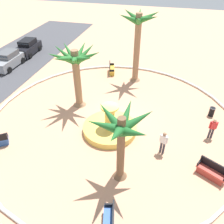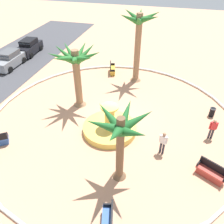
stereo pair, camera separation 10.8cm
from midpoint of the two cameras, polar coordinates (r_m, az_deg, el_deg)
The scene contains 14 objects.
ground_plane at distance 17.03m, azimuth 0.41°, elevation -1.95°, with size 80.00×80.00×0.00m, color tan.
plaza_curb at distance 16.97m, azimuth 0.41°, elevation -1.68°, with size 18.33×18.33×0.20m, color silver.
fountain at distance 15.86m, azimuth -0.38°, elevation -3.92°, with size 3.75×3.75×2.12m.
palm_tree_near_fountain at distance 17.07m, azimuth -8.96°, elevation 11.88°, with size 3.96×3.93×4.91m.
palm_tree_by_curb at distance 20.63m, azimuth 6.88°, elevation 18.94°, with size 3.72×3.50×6.42m.
palm_tree_mid_plaza at distance 11.00m, azimuth 2.40°, elevation -5.21°, with size 3.48×3.27×4.45m.
bench_east at distance 11.51m, azimuth -0.76°, elevation -26.23°, with size 1.67×0.85×1.00m.
bench_north at distance 23.48m, azimuth 0.21°, elevation 10.61°, with size 1.68×0.90×1.00m.
bench_southeast at distance 14.20m, azimuth 23.79°, elevation -13.87°, with size 1.21×1.64×1.00m.
trash_bin at distance 18.80m, azimuth 24.07°, elevation 0.03°, with size 0.46×0.46×0.73m.
person_cyclist_photo at distance 14.24m, azimuth 12.94°, elevation -7.38°, with size 0.29×0.51×1.65m.
person_pedestrian_stroll at distance 16.35m, azimuth 24.23°, elevation -3.69°, with size 0.25×0.52×1.60m.
parked_car_third at distance 26.95m, azimuth -24.33°, elevation 11.91°, with size 4.01×1.94×1.67m.
parked_car_rightmost at distance 29.71m, azimuth -20.09°, elevation 15.05°, with size 4.10×2.11×1.67m.
Camera 2 is at (-12.91, -3.40, 10.57)m, focal length 36.30 mm.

